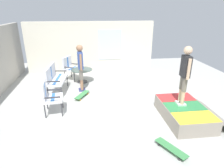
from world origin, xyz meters
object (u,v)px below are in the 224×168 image
Objects in this scene: skateboard_spare at (171,148)px; patio_table at (82,73)px; person_watching at (81,64)px; skate_ramp at (185,112)px; patio_chair_near_house at (70,66)px; person_skater at (185,72)px; skateboard_by_bench at (82,95)px; patio_chair_by_wall at (49,95)px; patio_bench at (54,77)px.

patio_table is at bearing 23.41° from skateboard_spare.
skateboard_spare is (-3.74, -2.01, -0.96)m from person_watching.
patio_chair_near_house is (3.85, 3.47, 0.40)m from skate_ramp.
person_watching is (2.50, 2.94, 0.83)m from skate_ramp.
skateboard_by_bench is at bearing 58.34° from person_skater.
patio_chair_by_wall reaches higher than skateboard_by_bench.
patio_bench reaches higher than skateboard_by_bench.
patio_chair_near_house and patio_chair_by_wall have the same top height.
patio_chair_near_house is 0.61× the size of person_skater.
patio_table reaches higher than skateboard_by_bench.
skateboard_by_bench is at bearing -121.08° from patio_bench.
person_skater is 3.57m from skateboard_by_bench.
patio_chair_by_wall is 3.91m from person_skater.
patio_bench is 0.73× the size of person_watching.
patio_chair_near_house is 1.27× the size of skateboard_spare.
skateboard_spare is at bearing -141.08° from patio_bench.
skate_ramp is at bearing -122.25° from patio_bench.
patio_chair_by_wall is 1.27× the size of skateboard_spare.
skateboard_by_bench is (-1.53, -0.01, -0.32)m from patio_table.
skate_ramp is at bearing -143.73° from person_skater.
person_watching is at bearing 179.89° from patio_table.
patio_chair_by_wall is (0.85, 3.86, 0.40)m from skate_ramp.
patio_table reaches higher than skateboard_spare.
person_skater reaches higher than patio_chair_by_wall.
patio_chair_by_wall is at bearing 160.19° from patio_table.
skateboard_by_bench is (-0.61, -1.01, -0.53)m from patio_bench.
patio_bench is 1.63m from patio_chair_by_wall.
skateboard_by_bench is at bearing -42.36° from patio_chair_by_wall.
patio_table is 5.07m from skateboard_spare.
patio_table is 1.56m from skateboard_by_bench.
person_skater is at bearing -139.01° from patio_table.
patio_table is at bearing -19.81° from patio_chair_by_wall.
patio_chair_by_wall reaches higher than skateboard_spare.
patio_chair_near_house is 1.13× the size of patio_table.
person_watching reaches higher than skateboard_spare.
skate_ramp is 5.20m from patio_chair_near_house.
skate_ramp reaches higher than skateboard_spare.
person_watching is (-1.36, -0.52, 0.43)m from patio_chair_near_house.
person_watching is (1.64, -0.92, 0.43)m from patio_chair_by_wall.
person_skater is at bearing -100.89° from patio_chair_by_wall.
patio_chair_by_wall reaches higher than skate_ramp.
patio_chair_near_house is (1.37, -0.47, -0.00)m from patio_bench.
patio_table is 1.11m from person_watching.
person_watching reaches higher than patio_chair_near_house.
patio_bench is 1.27× the size of patio_chair_near_house.
patio_chair_by_wall is at bearing -177.22° from patio_bench.
patio_table is 0.54× the size of person_skater.
patio_chair_by_wall is (-1.63, -0.08, -0.00)m from patio_bench.
patio_bench is 1.62× the size of skateboard_by_bench.
patio_table is at bearing 40.83° from skate_ramp.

